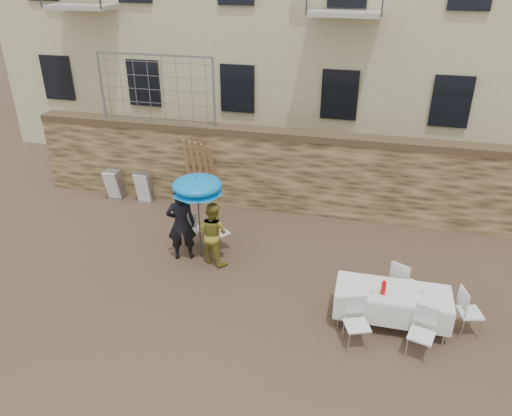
% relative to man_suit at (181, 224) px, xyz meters
% --- Properties ---
extents(ground, '(80.00, 80.00, 0.00)m').
position_rel_man_suit_xyz_m(ground, '(1.29, -2.00, -0.89)').
color(ground, brown).
rests_on(ground, ground).
extents(stone_wall, '(13.00, 0.50, 2.20)m').
position_rel_man_suit_xyz_m(stone_wall, '(1.29, 3.00, 0.21)').
color(stone_wall, olive).
rests_on(stone_wall, ground).
extents(chain_link_fence, '(3.20, 0.06, 1.80)m').
position_rel_man_suit_xyz_m(chain_link_fence, '(-1.71, 3.00, 2.21)').
color(chain_link_fence, gray).
rests_on(chain_link_fence, stone_wall).
extents(man_suit, '(0.75, 0.62, 1.78)m').
position_rel_man_suit_xyz_m(man_suit, '(0.00, 0.00, 0.00)').
color(man_suit, black).
rests_on(man_suit, ground).
extents(woman_dress, '(0.89, 0.79, 1.50)m').
position_rel_man_suit_xyz_m(woman_dress, '(0.75, 0.00, -0.14)').
color(woman_dress, gold).
rests_on(woman_dress, ground).
extents(umbrella, '(1.15, 1.15, 1.90)m').
position_rel_man_suit_xyz_m(umbrella, '(0.40, 0.10, 0.90)').
color(umbrella, '#3F3F44').
rests_on(umbrella, ground).
extents(couple_chair_left, '(0.53, 0.53, 0.96)m').
position_rel_man_suit_xyz_m(couple_chair_left, '(0.00, 0.55, -0.41)').
color(couple_chair_left, white).
rests_on(couple_chair_left, ground).
extents(couple_chair_right, '(0.67, 0.67, 0.96)m').
position_rel_man_suit_xyz_m(couple_chair_right, '(0.70, 0.55, -0.41)').
color(couple_chair_right, white).
rests_on(couple_chair_right, ground).
extents(banquet_table, '(2.10, 0.85, 0.78)m').
position_rel_man_suit_xyz_m(banquet_table, '(4.68, -1.26, -0.16)').
color(banquet_table, white).
rests_on(banquet_table, ground).
extents(soda_bottle, '(0.09, 0.09, 0.26)m').
position_rel_man_suit_xyz_m(soda_bottle, '(4.48, -1.41, 0.02)').
color(soda_bottle, red).
rests_on(soda_bottle, banquet_table).
extents(table_chair_front_left, '(0.62, 0.62, 0.96)m').
position_rel_man_suit_xyz_m(table_chair_front_left, '(4.08, -2.01, -0.41)').
color(table_chair_front_left, white).
rests_on(table_chair_front_left, ground).
extents(table_chair_front_right, '(0.59, 0.59, 0.96)m').
position_rel_man_suit_xyz_m(table_chair_front_right, '(5.18, -2.01, -0.41)').
color(table_chair_front_right, white).
rests_on(table_chair_front_right, ground).
extents(table_chair_back, '(0.64, 0.64, 0.96)m').
position_rel_man_suit_xyz_m(table_chair_back, '(4.88, -0.46, -0.41)').
color(table_chair_back, white).
rests_on(table_chair_back, ground).
extents(table_chair_side, '(0.59, 0.59, 0.96)m').
position_rel_man_suit_xyz_m(table_chair_side, '(6.08, -1.16, -0.41)').
color(table_chair_side, white).
rests_on(table_chair_side, ground).
extents(chair_stack_left, '(0.46, 0.47, 0.92)m').
position_rel_man_suit_xyz_m(chair_stack_left, '(-3.02, 2.62, -0.43)').
color(chair_stack_left, white).
rests_on(chair_stack_left, ground).
extents(chair_stack_right, '(0.46, 0.40, 0.92)m').
position_rel_man_suit_xyz_m(chair_stack_right, '(-2.12, 2.62, -0.43)').
color(chair_stack_right, white).
rests_on(chair_stack_right, ground).
extents(wood_planks, '(0.70, 0.20, 2.00)m').
position_rel_man_suit_xyz_m(wood_planks, '(-0.52, 2.69, 0.11)').
color(wood_planks, '#A37749').
rests_on(wood_planks, ground).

